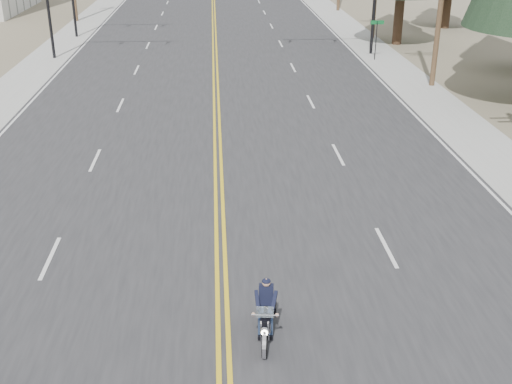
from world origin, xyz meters
The scene contains 3 objects.
ground_plane centered at (0.00, 0.00, 0.00)m, with size 400.00×400.00×0.00m, color #776D56.
street_sign centered at (10.80, 30.00, 1.80)m, with size 0.90×0.06×2.62m.
motorcyclist centered at (1.01, -0.17, 0.74)m, with size 0.81×1.89×1.48m, color black, non-canonical shape.
Camera 1 is at (-0.03, -12.74, 9.39)m, focal length 45.00 mm.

